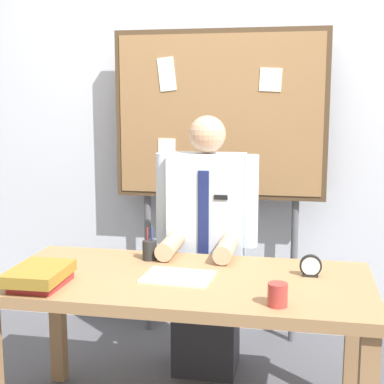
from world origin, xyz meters
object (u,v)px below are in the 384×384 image
at_px(person, 206,256).
at_px(desk_clock, 311,267).
at_px(bulletin_board, 219,120).
at_px(open_notebook, 178,277).
at_px(coffee_mug, 278,295).
at_px(desk, 184,296).
at_px(pen_holder, 150,250).
at_px(book_stack, 40,276).

relative_size(person, desk_clock, 14.49).
height_order(person, desk_clock, person).
xyz_separation_m(bulletin_board, open_notebook, (-0.02, -1.05, -0.64)).
bearing_deg(coffee_mug, desk, 146.79).
height_order(person, pen_holder, person).
height_order(coffee_mug, pen_holder, pen_holder).
height_order(bulletin_board, coffee_mug, bulletin_board).
relative_size(open_notebook, pen_holder, 1.85).
relative_size(desk, book_stack, 5.38).
distance_m(person, desk_clock, 0.73).
relative_size(open_notebook, coffee_mug, 3.32).
height_order(desk, desk_clock, desk_clock).
bearing_deg(desk, person, 90.00).
relative_size(book_stack, coffee_mug, 3.40).
xyz_separation_m(book_stack, desk_clock, (1.11, 0.35, -0.00)).
bearing_deg(bulletin_board, person, -89.97).
bearing_deg(open_notebook, coffee_mug, -29.89).
xyz_separation_m(open_notebook, pen_holder, (-0.20, 0.25, 0.04)).
xyz_separation_m(desk_clock, coffee_mug, (-0.13, -0.39, 0.00)).
xyz_separation_m(desk_clock, pen_holder, (-0.76, 0.12, 0.01)).
bearing_deg(desk_clock, book_stack, -162.40).
distance_m(book_stack, desk_clock, 1.16).
bearing_deg(person, book_stack, -124.56).
xyz_separation_m(bulletin_board, pen_holder, (-0.22, -0.80, -0.60)).
bearing_deg(pen_holder, person, 58.07).
bearing_deg(person, desk_clock, -40.73).
distance_m(desk_clock, pen_holder, 0.77).
xyz_separation_m(person, coffee_mug, (0.42, -0.86, 0.11)).
distance_m(desk, book_stack, 0.63).
height_order(desk, coffee_mug, coffee_mug).
relative_size(bulletin_board, desk_clock, 19.52).
distance_m(open_notebook, coffee_mug, 0.51).
height_order(bulletin_board, pen_holder, bulletin_board).
distance_m(person, coffee_mug, 0.96).
xyz_separation_m(book_stack, pen_holder, (0.34, 0.47, 0.00)).
distance_m(bulletin_board, coffee_mug, 1.50).
bearing_deg(coffee_mug, pen_holder, 141.52).
xyz_separation_m(open_notebook, desk_clock, (0.57, 0.14, 0.04)).
bearing_deg(desk_clock, bulletin_board, 120.83).
bearing_deg(pen_holder, coffee_mug, -38.48).
relative_size(desk_clock, coffee_mug, 1.09).
bearing_deg(book_stack, bulletin_board, 65.92).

